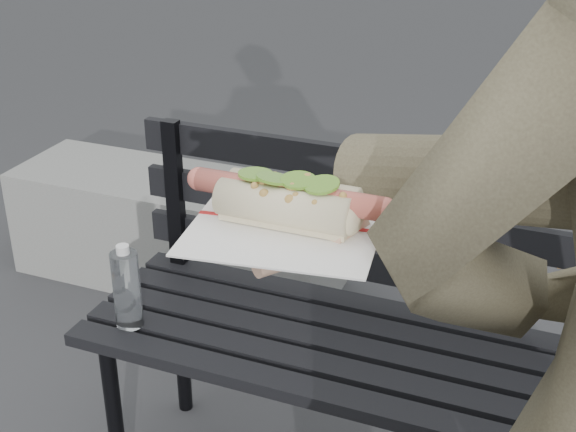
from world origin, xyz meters
TOP-DOWN VIEW (x-y plane):
  - park_bench at (0.04, 0.87)m, footprint 1.50×0.44m
  - concrete_block at (-1.00, 1.63)m, footprint 1.20×0.40m
  - held_hotdog at (0.29, 0.09)m, footprint 0.63×0.30m

SIDE VIEW (x-z plane):
  - concrete_block at x=-1.00m, z-range 0.00..0.40m
  - park_bench at x=0.04m, z-range 0.08..0.96m
  - held_hotdog at x=0.29m, z-range 1.12..1.31m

